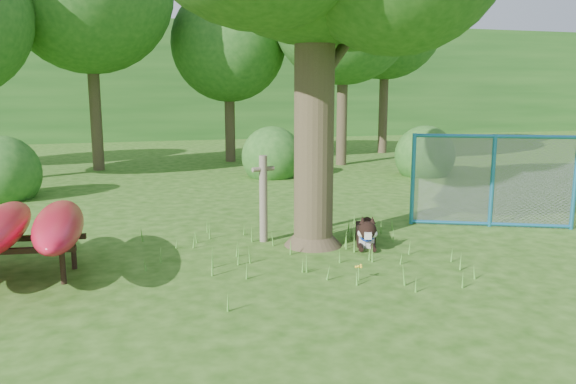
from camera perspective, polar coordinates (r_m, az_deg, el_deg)
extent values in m
plane|color=#214B0F|center=(7.75, 1.10, -8.92)|extent=(80.00, 80.00, 0.00)
cylinder|color=#3A301F|center=(9.08, 2.69, 10.14)|extent=(0.84, 0.84, 5.05)
cone|color=#3A301F|center=(9.37, 2.57, -3.89)|extent=(1.26, 1.26, 0.50)
cylinder|color=#3A301F|center=(9.51, 5.58, 14.37)|extent=(1.19, 1.09, 1.08)
cylinder|color=#3A301F|center=(8.99, -0.69, 17.24)|extent=(1.20, 0.33, 1.03)
cylinder|color=#675C4D|center=(9.48, -2.52, -0.71)|extent=(0.17, 0.17, 1.48)
cylinder|color=#675C4D|center=(9.39, -2.54, 2.35)|extent=(0.40, 0.18, 0.08)
cylinder|color=black|center=(8.10, -21.91, -7.10)|extent=(0.08, 0.08, 0.46)
cylinder|color=black|center=(8.70, -20.94, -5.84)|extent=(0.08, 0.08, 0.46)
ellipsoid|color=red|center=(8.50, -27.12, -3.13)|extent=(0.65, 2.78, 0.44)
ellipsoid|color=red|center=(8.29, -22.26, -3.08)|extent=(0.75, 2.80, 0.44)
cube|color=black|center=(9.66, 7.85, -4.26)|extent=(0.56, 0.84, 0.27)
cube|color=silver|center=(9.33, 7.96, -4.85)|extent=(0.29, 0.24, 0.25)
sphere|color=black|center=(9.08, 8.07, -3.88)|extent=(0.29, 0.29, 0.29)
cube|color=silver|center=(8.96, 8.12, -4.37)|extent=(0.16, 0.19, 0.10)
sphere|color=silver|center=(9.07, 7.50, -4.19)|extent=(0.14, 0.14, 0.14)
sphere|color=silver|center=(9.08, 8.65, -4.20)|extent=(0.14, 0.14, 0.14)
cone|color=black|center=(9.09, 7.58, -2.84)|extent=(0.15, 0.16, 0.14)
cone|color=black|center=(9.10, 8.58, -2.85)|extent=(0.12, 0.14, 0.14)
cylinder|color=black|center=(9.18, 7.38, -5.53)|extent=(0.19, 0.35, 0.08)
cylinder|color=black|center=(9.20, 8.65, -5.54)|extent=(0.19, 0.35, 0.08)
sphere|color=black|center=(10.05, 8.05, -3.02)|extent=(0.18, 0.18, 0.18)
torus|color=blue|center=(9.19, 8.03, -4.15)|extent=(0.29, 0.18, 0.28)
cylinder|color=teal|center=(10.96, 12.57, 1.28)|extent=(0.10, 0.10, 1.75)
cylinder|color=teal|center=(11.16, 20.05, 1.06)|extent=(0.10, 0.10, 1.75)
cylinder|color=teal|center=(11.54, 27.14, 0.83)|extent=(0.10, 0.10, 1.75)
cylinder|color=teal|center=(11.07, 20.31, 5.33)|extent=(2.67, 1.29, 0.07)
cylinder|color=teal|center=(11.32, 19.79, -3.07)|extent=(2.67, 1.29, 0.07)
plane|color=gray|center=(11.16, 20.05, 1.06)|extent=(2.64, 1.23, 2.91)
cylinder|color=#529932|center=(7.76, 7.20, -8.22)|extent=(0.02, 0.02, 0.20)
sphere|color=yellow|center=(7.72, 7.22, -7.53)|extent=(0.04, 0.04, 0.04)
sphere|color=yellow|center=(7.76, 7.42, -7.39)|extent=(0.04, 0.04, 0.04)
sphere|color=yellow|center=(7.74, 6.93, -7.56)|extent=(0.04, 0.04, 0.04)
sphere|color=yellow|center=(7.71, 7.45, -7.57)|extent=(0.04, 0.04, 0.04)
sphere|color=yellow|center=(7.70, 7.15, -7.52)|extent=(0.04, 0.04, 0.04)
cylinder|color=#3A301F|center=(18.99, -19.10, 10.01)|extent=(0.36, 0.36, 5.25)
cylinder|color=#3A301F|center=(20.32, -5.95, 8.52)|extent=(0.36, 0.36, 3.85)
sphere|color=#22561C|center=(20.37, -6.07, 14.72)|extent=(4.00, 4.00, 4.00)
cylinder|color=#3A301F|center=(19.36, 5.53, 9.79)|extent=(0.36, 0.36, 4.76)
sphere|color=#22561C|center=(19.53, 5.68, 17.79)|extent=(4.80, 4.80, 4.80)
cylinder|color=#3A301F|center=(23.32, 9.70, 9.95)|extent=(0.36, 0.36, 4.90)
sphere|color=#22561C|center=(23.48, 9.92, 16.80)|extent=(4.60, 4.60, 4.60)
sphere|color=#22561C|center=(14.96, -26.89, -0.62)|extent=(1.80, 1.80, 1.80)
sphere|color=#22561C|center=(17.51, 13.63, 1.67)|extent=(1.80, 1.80, 1.80)
sphere|color=#22561C|center=(16.71, -1.63, 1.55)|extent=(1.80, 1.80, 1.80)
cube|color=#22561C|center=(35.05, -13.02, 10.82)|extent=(80.00, 12.00, 6.00)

